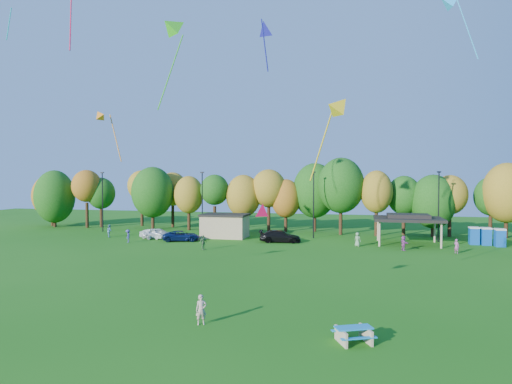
% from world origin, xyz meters
% --- Properties ---
extents(ground, '(160.00, 160.00, 0.00)m').
position_xyz_m(ground, '(0.00, 0.00, 0.00)').
color(ground, '#19600F').
rests_on(ground, ground).
extents(tree_line, '(93.57, 10.55, 11.15)m').
position_xyz_m(tree_line, '(-1.03, 45.51, 5.91)').
color(tree_line, black).
rests_on(tree_line, ground).
extents(lamp_posts, '(64.50, 0.25, 9.09)m').
position_xyz_m(lamp_posts, '(2.00, 40.00, 4.90)').
color(lamp_posts, black).
rests_on(lamp_posts, ground).
extents(utility_building, '(6.30, 4.30, 3.25)m').
position_xyz_m(utility_building, '(-10.00, 38.00, 1.64)').
color(utility_building, tan).
rests_on(utility_building, ground).
extents(pavilion, '(8.20, 6.20, 3.77)m').
position_xyz_m(pavilion, '(14.00, 37.00, 3.23)').
color(pavilion, tan).
rests_on(pavilion, ground).
extents(porta_potties, '(3.75, 2.36, 2.18)m').
position_xyz_m(porta_potties, '(23.26, 38.20, 1.10)').
color(porta_potties, '#0C4BA5').
rests_on(porta_potties, ground).
extents(picnic_table, '(2.34, 2.18, 0.81)m').
position_xyz_m(picnic_table, '(7.97, 1.31, 0.47)').
color(picnic_table, tan).
rests_on(picnic_table, ground).
extents(kite_flyer, '(0.74, 0.63, 1.71)m').
position_xyz_m(kite_flyer, '(-0.54, 2.25, 0.86)').
color(kite_flyer, '#C09F90').
rests_on(kite_flyer, ground).
extents(car_a, '(4.61, 2.84, 1.47)m').
position_xyz_m(car_a, '(-18.29, 34.64, 0.73)').
color(car_a, white).
rests_on(car_a, ground).
extents(car_b, '(4.04, 2.27, 1.26)m').
position_xyz_m(car_b, '(-19.09, 34.65, 0.63)').
color(car_b, '#A3A3A8').
rests_on(car_b, ground).
extents(car_c, '(5.27, 3.65, 1.34)m').
position_xyz_m(car_c, '(-14.48, 33.37, 0.67)').
color(car_c, '#0C1B4D').
rests_on(car_c, ground).
extents(car_d, '(5.51, 2.79, 1.53)m').
position_xyz_m(car_d, '(-1.76, 35.14, 0.77)').
color(car_d, black).
rests_on(car_d, ground).
extents(far_person_0, '(0.99, 0.90, 1.70)m').
position_xyz_m(far_person_0, '(7.91, 33.84, 0.85)').
color(far_person_0, '#6E9868').
rests_on(far_person_0, ground).
extents(far_person_1, '(0.68, 0.69, 1.60)m').
position_xyz_m(far_person_1, '(18.51, 31.13, 0.80)').
color(far_person_1, '#A54D88').
rests_on(far_person_1, ground).
extents(far_person_2, '(0.90, 1.19, 1.64)m').
position_xyz_m(far_person_2, '(-20.70, 30.67, 0.82)').
color(far_person_2, '#484599').
rests_on(far_person_2, ground).
extents(far_person_3, '(1.04, 1.65, 1.70)m').
position_xyz_m(far_person_3, '(13.05, 31.92, 0.85)').
color(far_person_3, '#A9469B').
rests_on(far_person_3, ground).
extents(far_person_4, '(1.04, 1.06, 1.73)m').
position_xyz_m(far_person_4, '(-25.70, 34.71, 0.86)').
color(far_person_4, teal).
rests_on(far_person_4, ground).
extents(far_person_5, '(0.90, 1.04, 1.68)m').
position_xyz_m(far_person_5, '(-9.34, 27.23, 0.84)').
color(far_person_5, '#547D4C').
rests_on(far_person_5, ground).
extents(kite_0, '(3.50, 4.05, 7.60)m').
position_xyz_m(kite_0, '(-6.05, 12.17, 20.30)').
color(kite_0, green).
extents(kite_4, '(3.02, 2.57, 5.49)m').
position_xyz_m(kite_4, '(6.99, 6.22, 12.71)').
color(kite_4, gold).
extents(kite_5, '(1.62, 2.90, 4.58)m').
position_xyz_m(kite_5, '(0.58, 14.60, 20.52)').
color(kite_5, '#1E1B98').
extents(kite_11, '(1.41, 1.59, 1.29)m').
position_xyz_m(kite_11, '(2.08, 6.46, 6.36)').
color(kite_11, '#CF0B44').
extents(kite_13, '(3.93, 1.83, 6.53)m').
position_xyz_m(kite_13, '(16.00, 24.09, 24.76)').
color(kite_13, '#28B1FF').
extents(kite_14, '(3.09, 1.77, 5.33)m').
position_xyz_m(kite_14, '(-16.69, 18.17, 14.38)').
color(kite_14, orange).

